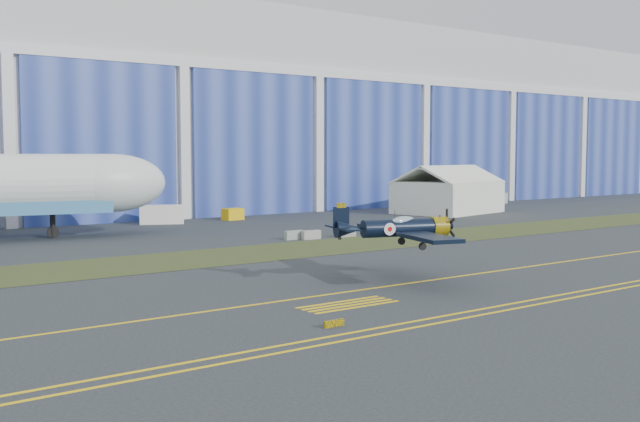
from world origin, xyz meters
TOP-DOWN VIEW (x-y plane):
  - ground at (0.00, 0.00)m, footprint 260.00×260.00m
  - grass_median at (0.00, 14.00)m, footprint 260.00×10.00m
  - hangar at (0.00, 71.79)m, footprint 220.00×45.70m
  - taxiway_centreline at (0.00, -5.00)m, footprint 200.00×0.20m
  - edge_line_near at (0.00, -14.50)m, footprint 80.00×0.20m
  - edge_line_far at (0.00, -13.50)m, footprint 80.00×0.20m
  - hold_short_ladder at (-18.00, -8.10)m, footprint 6.00×2.40m
  - guard_board_left at (-22.00, -12.00)m, footprint 1.20×0.15m
  - warbird at (-9.94, -3.46)m, footprint 12.84×14.22m
  - tent at (35.63, 35.79)m, footprint 17.06×14.02m
  - shipping_container at (-5.53, 44.47)m, footprint 5.70×3.99m
  - tug at (4.26, 44.02)m, footprint 2.79×1.97m
  - gse_box at (58.10, 44.97)m, footprint 3.41×2.51m
  - barrier_a at (-2.04, 20.66)m, footprint 2.02×0.68m
  - barrier_b at (-0.52, 19.81)m, footprint 2.03×0.71m
  - barrier_c at (3.69, 19.43)m, footprint 2.07×0.90m

SIDE VIEW (x-z plane):
  - ground at x=0.00m, z-range 0.00..0.00m
  - taxiway_centreline at x=0.00m, z-range 0.00..0.02m
  - edge_line_near at x=0.00m, z-range 0.00..0.02m
  - edge_line_far at x=0.00m, z-range 0.00..0.02m
  - hold_short_ladder at x=-18.00m, z-range 0.00..0.02m
  - grass_median at x=0.00m, z-range 0.01..0.03m
  - guard_board_left at x=-22.00m, z-range 0.00..0.35m
  - barrier_a at x=-2.04m, z-range 0.00..0.90m
  - barrier_b at x=-0.52m, z-range 0.00..0.90m
  - barrier_c at x=3.69m, z-range 0.00..0.90m
  - tug at x=4.26m, z-range 0.00..1.51m
  - gse_box at x=58.10m, z-range 0.00..1.83m
  - shipping_container at x=-5.53m, z-range 0.00..2.29m
  - tent at x=35.63m, z-range 0.00..6.98m
  - warbird at x=-9.94m, z-range 1.79..5.33m
  - hangar at x=0.00m, z-range -0.04..29.96m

